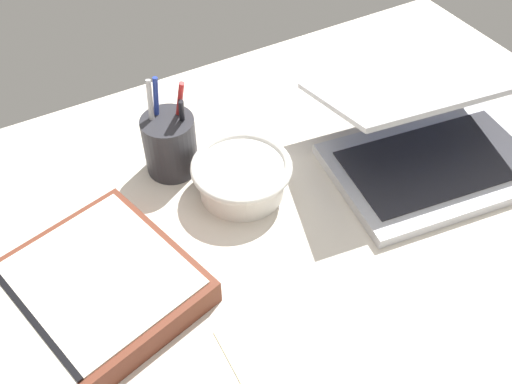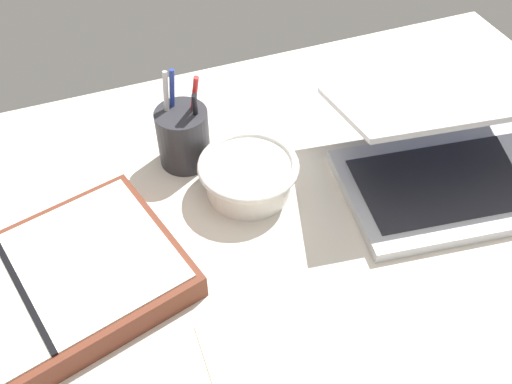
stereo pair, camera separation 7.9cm
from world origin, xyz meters
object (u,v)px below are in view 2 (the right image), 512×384
Objects in this scene: laptop at (450,155)px; bowl at (248,175)px; pen_cup at (183,136)px; planner at (27,301)px.

laptop is 2.41× the size of bowl.
pen_cup is at bearing 161.04° from laptop.
pen_cup is (-7.20, 10.19, 1.81)cm from bowl.
laptop is at bearing -13.41° from planner.
pen_cup is 33.71cm from planner.
planner is at bearing -170.73° from laptop.
pen_cup is at bearing 125.23° from bowl.
pen_cup is 0.36× the size of planner.
laptop is 63.87cm from planner.
pen_cup is (-37.09, 18.61, 0.14)cm from laptop.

